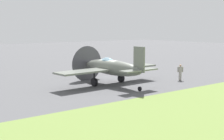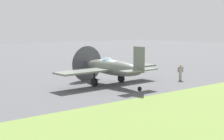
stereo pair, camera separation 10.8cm
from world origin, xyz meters
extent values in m
plane|color=#515154|center=(0.00, 0.00, 0.00)|extent=(160.00, 160.00, 0.00)
cube|color=olive|center=(0.00, -11.89, 0.00)|extent=(120.00, 11.00, 0.01)
ellipsoid|color=slate|center=(-0.85, -0.56, 1.74)|extent=(1.81, 8.21, 1.49)
cube|color=slate|center=(-0.87, -0.08, 1.56)|extent=(11.59, 2.49, 0.17)
cube|color=slate|center=(-0.70, -4.28, 2.82)|extent=(0.17, 1.32, 2.28)
cube|color=slate|center=(-0.70, -4.28, 1.86)|extent=(3.88, 1.23, 0.12)
cone|color=#B7B24C|center=(-1.02, 3.81, 1.74)|extent=(0.80, 0.87, 0.77)
cylinder|color=#4C4C51|center=(-1.01, 3.57, 1.74)|extent=(3.84, 0.20, 3.84)
ellipsoid|color=#8CB2C6|center=(-0.88, 0.16, 2.26)|extent=(0.91, 1.71, 0.84)
cylinder|color=black|center=(-2.61, -0.03, 0.41)|extent=(0.30, 0.83, 0.82)
cylinder|color=black|center=(-2.61, -0.03, 0.98)|extent=(0.14, 0.14, 1.15)
cylinder|color=black|center=(0.86, 0.11, 0.41)|extent=(0.30, 0.83, 0.82)
cylinder|color=black|center=(0.86, 0.11, 0.98)|extent=(0.14, 0.14, 1.15)
cylinder|color=black|center=(-0.70, -4.40, 0.19)|extent=(0.16, 0.39, 0.38)
cylinder|color=#9E998E|center=(6.61, -2.85, 0.44)|extent=(0.30, 0.30, 0.88)
cylinder|color=#9E998E|center=(6.61, -2.85, 1.19)|extent=(0.38, 0.38, 0.62)
sphere|color=tan|center=(6.61, -2.85, 1.61)|extent=(0.23, 0.23, 0.23)
cylinder|color=#9E998E|center=(6.82, -3.01, 1.19)|extent=(0.11, 0.11, 0.59)
cylinder|color=#9E998E|center=(6.40, -2.70, 1.19)|extent=(0.11, 0.11, 0.59)
camera|label=1|loc=(-20.17, -25.25, 5.70)|focal=51.87mm
camera|label=2|loc=(-20.09, -25.31, 5.70)|focal=51.87mm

